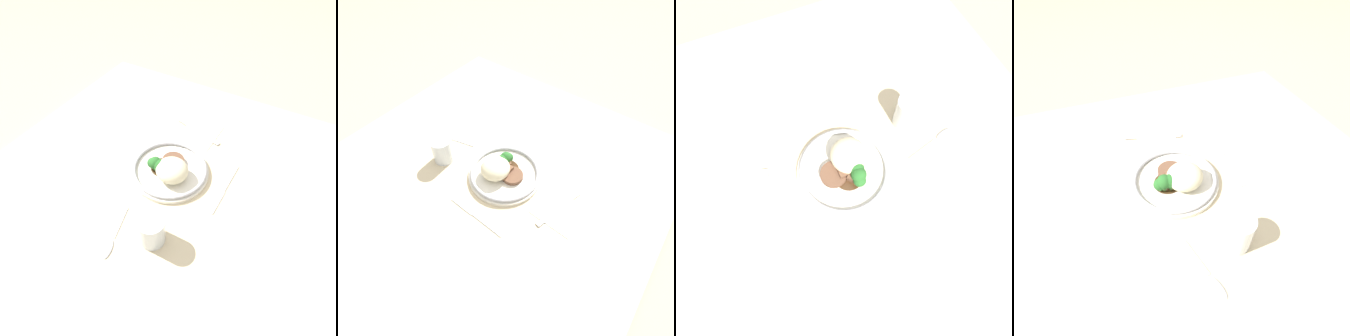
% 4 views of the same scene
% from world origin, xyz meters
% --- Properties ---
extents(ground_plane, '(8.00, 8.00, 0.00)m').
position_xyz_m(ground_plane, '(0.00, 0.00, 0.00)').
color(ground_plane, tan).
extents(dining_table, '(1.15, 1.21, 0.04)m').
position_xyz_m(dining_table, '(0.00, 0.00, 0.02)').
color(dining_table, beige).
rests_on(dining_table, ground).
extents(napkin, '(0.15, 0.13, 0.00)m').
position_xyz_m(napkin, '(-0.27, -0.03, 0.04)').
color(napkin, white).
rests_on(napkin, dining_table).
extents(plate, '(0.26, 0.26, 0.08)m').
position_xyz_m(plate, '(-0.04, -0.03, 0.06)').
color(plate, silver).
rests_on(plate, dining_table).
extents(juice_glass, '(0.07, 0.07, 0.10)m').
position_xyz_m(juice_glass, '(0.18, 0.04, 0.08)').
color(juice_glass, yellow).
rests_on(juice_glass, dining_table).
extents(fork, '(0.06, 0.19, 0.00)m').
position_xyz_m(fork, '(-0.27, -0.02, 0.04)').
color(fork, '#ADADB2').
rests_on(fork, napkin).
extents(knife, '(0.21, 0.02, 0.00)m').
position_xyz_m(knife, '(-0.07, 0.15, 0.04)').
color(knife, '#ADADB2').
rests_on(knife, dining_table).
extents(spoon, '(0.16, 0.05, 0.01)m').
position_xyz_m(spoon, '(0.24, -0.05, 0.04)').
color(spoon, '#ADADB2').
rests_on(spoon, dining_table).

